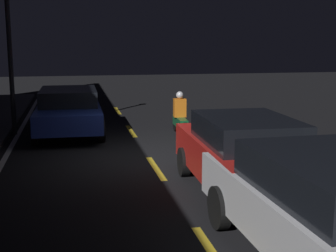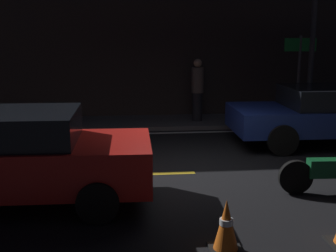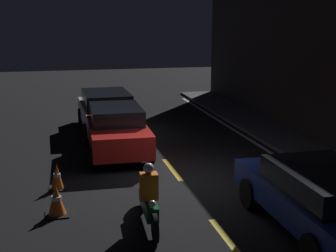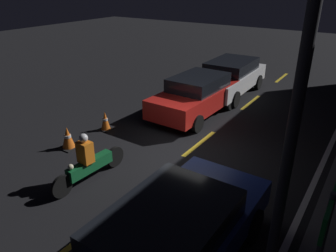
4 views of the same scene
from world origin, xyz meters
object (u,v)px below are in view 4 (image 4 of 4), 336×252
traffic_cone_mid (68,138)px  sedan_blue (173,235)px  sedan_white (229,76)px  shop_sign (322,241)px  street_lamp (293,128)px  motorcycle (89,162)px  taxi_red (196,95)px  traffic_cone_near (105,121)px

traffic_cone_mid → sedan_blue: bearing=67.9°
sedan_white → shop_sign: (9.64, 5.41, 1.00)m
traffic_cone_mid → sedan_white: bearing=165.6°
sedan_white → traffic_cone_mid: sedan_white is taller
shop_sign → street_lamp: bearing=-78.6°
motorcycle → street_lamp: 5.77m
sedan_blue → traffic_cone_mid: size_ratio=6.61×
sedan_white → taxi_red: bearing=-1.5°
sedan_blue → motorcycle: 3.49m
street_lamp → sedan_white: bearing=-153.5°
sedan_white → traffic_cone_near: sedan_white is taller
sedan_white → motorcycle: size_ratio=1.98×
shop_sign → street_lamp: street_lamp is taller
shop_sign → sedan_blue: bearing=-90.5°
traffic_cone_near → street_lamp: size_ratio=0.12×
sedan_white → traffic_cone_mid: 7.79m
traffic_cone_mid → motorcycle: bearing=64.4°
motorcycle → taxi_red: bearing=-177.6°
traffic_cone_mid → street_lamp: bearing=71.9°
sedan_white → traffic_cone_near: size_ratio=6.92×
shop_sign → traffic_cone_mid: bearing=-106.0°
taxi_red → sedan_blue: 7.36m
taxi_red → shop_sign: (6.63, 5.43, 1.02)m
taxi_red → sedan_blue: bearing=27.5°
sedan_blue → traffic_cone_mid: (-2.09, -5.14, -0.41)m
sedan_white → traffic_cone_mid: (7.54, -1.94, -0.46)m
traffic_cone_mid → shop_sign: bearing=74.0°
sedan_blue → traffic_cone_near: 6.32m
taxi_red → street_lamp: size_ratio=0.72×
sedan_white → traffic_cone_near: 6.25m
motorcycle → traffic_cone_mid: bearing=-112.7°
taxi_red → street_lamp: street_lamp is taller
motorcycle → traffic_cone_near: bearing=-140.7°
shop_sign → street_lamp: size_ratio=0.42×
sedan_blue → traffic_cone_mid: sedan_blue is taller
taxi_red → street_lamp: (6.74, 4.89, 2.45)m
taxi_red → motorcycle: taxi_red is taller
sedan_white → sedan_blue: 10.14m
taxi_red → sedan_blue: taxi_red is taller
taxi_red → traffic_cone_near: 3.51m
traffic_cone_mid → shop_sign: shop_sign is taller
street_lamp → taxi_red: bearing=-144.1°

